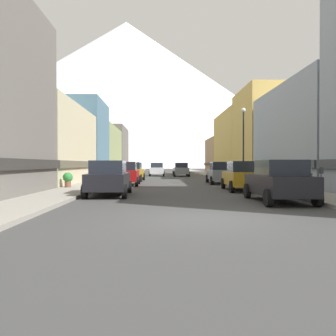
% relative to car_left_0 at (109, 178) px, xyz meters
% --- Properties ---
extents(ground_plane, '(400.00, 400.00, 0.00)m').
position_rel_car_left_0_xyz_m(ground_plane, '(3.80, -7.58, -0.90)').
color(ground_plane, '#3C3C3C').
extents(sidewalk_left, '(2.50, 100.00, 0.15)m').
position_rel_car_left_0_xyz_m(sidewalk_left, '(-2.45, 27.42, -0.82)').
color(sidewalk_left, gray).
rests_on(sidewalk_left, ground).
extents(sidewalk_right, '(2.50, 100.00, 0.15)m').
position_rel_car_left_0_xyz_m(sidewalk_right, '(10.05, 27.42, -0.82)').
color(sidewalk_right, gray).
rests_on(sidewalk_right, ground).
extents(storefront_left_1, '(8.00, 12.86, 6.27)m').
position_rel_car_left_0_xyz_m(storefront_left_1, '(-7.55, 10.23, 2.12)').
color(storefront_left_1, beige).
rests_on(storefront_left_1, ground).
extents(storefront_left_2, '(7.83, 8.21, 8.65)m').
position_rel_car_left_0_xyz_m(storefront_left_2, '(-7.47, 21.30, 3.27)').
color(storefront_left_2, slate).
rests_on(storefront_left_2, ground).
extents(storefront_left_3, '(6.74, 13.97, 6.97)m').
position_rel_car_left_0_xyz_m(storefront_left_3, '(-6.92, 32.50, 2.45)').
color(storefront_left_3, '#8C9966').
rests_on(storefront_left_3, ground).
extents(storefront_left_4, '(8.24, 12.02, 8.38)m').
position_rel_car_left_0_xyz_m(storefront_left_4, '(-7.67, 46.09, 3.14)').
color(storefront_left_4, '#66605B').
rests_on(storefront_left_4, ground).
extents(storefront_right_1, '(7.51, 12.94, 7.40)m').
position_rel_car_left_0_xyz_m(storefront_right_1, '(14.90, 7.77, 2.66)').
color(storefront_right_1, '#99A5B2').
rests_on(storefront_right_1, ground).
extents(storefront_right_2, '(7.84, 9.00, 9.57)m').
position_rel_car_left_0_xyz_m(storefront_right_2, '(15.07, 19.12, 3.72)').
color(storefront_right_2, '#D8B259').
rests_on(storefront_right_2, ground).
extents(storefront_right_3, '(9.75, 13.88, 8.81)m').
position_rel_car_left_0_xyz_m(storefront_right_3, '(16.03, 30.68, 3.35)').
color(storefront_right_3, '#D8B259').
rests_on(storefront_right_3, ground).
extents(storefront_right_4, '(7.58, 10.46, 6.16)m').
position_rel_car_left_0_xyz_m(storefront_right_4, '(14.94, 43.04, 2.06)').
color(storefront_right_4, tan).
rests_on(storefront_right_4, ground).
extents(car_left_0, '(2.12, 4.43, 1.78)m').
position_rel_car_left_0_xyz_m(car_left_0, '(0.00, 0.00, 0.00)').
color(car_left_0, black).
rests_on(car_left_0, ground).
extents(car_left_1, '(2.12, 4.43, 1.78)m').
position_rel_car_left_0_xyz_m(car_left_1, '(-0.00, 8.54, 0.00)').
color(car_left_1, '#9E1111').
rests_on(car_left_1, ground).
extents(car_left_2, '(2.22, 4.47, 1.78)m').
position_rel_car_left_0_xyz_m(car_left_2, '(-0.00, 15.11, 0.00)').
color(car_left_2, '#B28419').
rests_on(car_left_2, ground).
extents(car_right_0, '(2.12, 4.43, 1.78)m').
position_rel_car_left_0_xyz_m(car_right_0, '(7.60, -3.20, 0.00)').
color(car_right_0, black).
rests_on(car_right_0, ground).
extents(car_right_1, '(2.21, 4.47, 1.78)m').
position_rel_car_left_0_xyz_m(car_right_1, '(7.60, 3.12, 0.00)').
color(car_right_1, '#B28419').
rests_on(car_right_1, ground).
extents(car_right_2, '(2.18, 4.45, 1.78)m').
position_rel_car_left_0_xyz_m(car_right_2, '(7.60, 10.52, 0.00)').
color(car_right_2, slate).
rests_on(car_right_2, ground).
extents(car_driving_0, '(2.06, 4.40, 1.78)m').
position_rel_car_left_0_xyz_m(car_driving_0, '(2.20, 28.93, 0.00)').
color(car_driving_0, silver).
rests_on(car_driving_0, ground).
extents(car_driving_1, '(2.06, 4.40, 1.78)m').
position_rel_car_left_0_xyz_m(car_driving_1, '(5.40, 27.63, 0.00)').
color(car_driving_1, slate).
rests_on(car_driving_1, ground).
extents(parking_meter_near, '(0.14, 0.10, 1.33)m').
position_rel_car_left_0_xyz_m(parking_meter_near, '(9.55, -2.90, 0.11)').
color(parking_meter_near, '#595960').
rests_on(parking_meter_near, sidewalk_right).
extents(trash_bin_right, '(0.59, 0.59, 0.98)m').
position_rel_car_left_0_xyz_m(trash_bin_right, '(10.15, -0.02, -0.26)').
color(trash_bin_right, '#4C5156').
rests_on(trash_bin_right, sidewalk_right).
extents(potted_plant_0, '(0.74, 0.74, 1.08)m').
position_rel_car_left_0_xyz_m(potted_plant_0, '(10.80, 4.62, -0.11)').
color(potted_plant_0, gray).
rests_on(potted_plant_0, sidewalk_right).
extents(potted_plant_1, '(0.62, 0.62, 0.94)m').
position_rel_car_left_0_xyz_m(potted_plant_1, '(-3.20, 4.21, -0.21)').
color(potted_plant_1, brown).
rests_on(potted_plant_1, sidewalk_left).
extents(pedestrian_0, '(0.36, 0.36, 1.71)m').
position_rel_car_left_0_xyz_m(pedestrian_0, '(-2.45, 14.21, 0.04)').
color(pedestrian_0, navy).
rests_on(pedestrian_0, sidewalk_left).
extents(pedestrian_1, '(0.36, 0.36, 1.67)m').
position_rel_car_left_0_xyz_m(pedestrian_1, '(-2.45, 17.67, 0.02)').
color(pedestrian_1, brown).
rests_on(pedestrian_1, sidewalk_left).
extents(streetlamp_right, '(0.36, 0.36, 5.86)m').
position_rel_car_left_0_xyz_m(streetlamp_right, '(9.15, 9.25, 3.09)').
color(streetlamp_right, black).
rests_on(streetlamp_right, sidewalk_right).
extents(mountain_backdrop, '(302.91, 302.91, 112.64)m').
position_rel_car_left_0_xyz_m(mountain_backdrop, '(-23.52, 252.42, 55.42)').
color(mountain_backdrop, silver).
rests_on(mountain_backdrop, ground).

